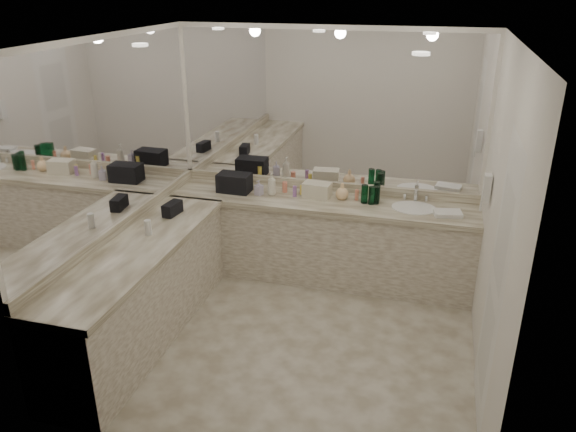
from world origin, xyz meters
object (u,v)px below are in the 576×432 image
(soap_bottle_a, at_px, (272,184))
(black_toiletry_bag, at_px, (234,183))
(soap_bottle_b, at_px, (259,188))
(wall_phone, at_px, (487,188))
(hand_towel, at_px, (448,213))
(cream_cosmetic_case, at_px, (317,190))
(sink, at_px, (414,209))
(soap_bottle_c, at_px, (342,191))

(soap_bottle_a, bearing_deg, black_toiletry_bag, -178.33)
(black_toiletry_bag, distance_m, soap_bottle_b, 0.29)
(wall_phone, distance_m, soap_bottle_a, 2.17)
(wall_phone, bearing_deg, hand_towel, 124.92)
(cream_cosmetic_case, bearing_deg, hand_towel, -0.18)
(soap_bottle_b, bearing_deg, cream_cosmetic_case, 9.23)
(hand_towel, relative_size, soap_bottle_a, 1.10)
(sink, bearing_deg, soap_bottle_b, -178.51)
(soap_bottle_a, xyz_separation_m, soap_bottle_c, (0.74, 0.06, -0.03))
(cream_cosmetic_case, bearing_deg, soap_bottle_c, 7.61)
(black_toiletry_bag, relative_size, cream_cosmetic_case, 1.23)
(wall_phone, distance_m, hand_towel, 0.65)
(hand_towel, relative_size, soap_bottle_b, 1.60)
(wall_phone, distance_m, cream_cosmetic_case, 1.74)
(black_toiletry_bag, bearing_deg, wall_phone, -11.12)
(hand_towel, bearing_deg, soap_bottle_a, 176.78)
(soap_bottle_b, bearing_deg, wall_phone, -11.70)
(cream_cosmetic_case, height_order, soap_bottle_b, same)
(sink, relative_size, soap_bottle_c, 2.49)
(wall_phone, height_order, soap_bottle_a, wall_phone)
(wall_phone, xyz_separation_m, soap_bottle_b, (-2.21, 0.46, -0.37))
(sink, xyz_separation_m, soap_bottle_a, (-1.48, 0.00, 0.12))
(soap_bottle_a, bearing_deg, soap_bottle_c, 4.56)
(sink, relative_size, hand_towel, 1.68)
(soap_bottle_b, height_order, soap_bottle_c, soap_bottle_c)
(black_toiletry_bag, distance_m, hand_towel, 2.22)
(soap_bottle_a, bearing_deg, hand_towel, -3.22)
(black_toiletry_bag, xyz_separation_m, soap_bottle_a, (0.41, 0.01, 0.02))
(soap_bottle_c, bearing_deg, soap_bottle_b, -173.21)
(wall_phone, height_order, soap_bottle_c, wall_phone)
(hand_towel, xyz_separation_m, soap_bottle_a, (-1.80, 0.10, 0.10))
(black_toiletry_bag, relative_size, soap_bottle_a, 1.45)
(wall_phone, bearing_deg, soap_bottle_b, 168.30)
(wall_phone, distance_m, black_toiletry_bag, 2.57)
(cream_cosmetic_case, distance_m, soap_bottle_c, 0.26)
(cream_cosmetic_case, bearing_deg, soap_bottle_a, -167.04)
(soap_bottle_b, relative_size, soap_bottle_c, 0.92)
(black_toiletry_bag, relative_size, hand_towel, 1.32)
(cream_cosmetic_case, xyz_separation_m, hand_towel, (1.33, -0.16, -0.06))
(wall_phone, xyz_separation_m, cream_cosmetic_case, (-1.61, 0.56, -0.37))
(cream_cosmetic_case, distance_m, soap_bottle_b, 0.61)
(black_toiletry_bag, bearing_deg, soap_bottle_a, 1.67)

